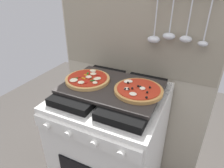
{
  "coord_description": "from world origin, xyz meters",
  "views": [
    {
      "loc": [
        0.42,
        -0.87,
        1.44
      ],
      "look_at": [
        0.0,
        0.0,
        0.93
      ],
      "focal_mm": 31.35,
      "sensor_mm": 36.0,
      "label": 1
    }
  ],
  "objects": [
    {
      "name": "pizza_left",
      "position": [
        -0.15,
        -0.01,
        0.93
      ],
      "size": [
        0.26,
        0.26,
        0.03
      ],
      "color": "tan",
      "rests_on": "baking_tray"
    },
    {
      "name": "kitchen_backsplash",
      "position": [
        0.0,
        0.33,
        0.79
      ],
      "size": [
        1.1,
        0.09,
        1.55
      ],
      "color": "#B2A893",
      "rests_on": "ground_plane"
    },
    {
      "name": "stove",
      "position": [
        -0.0,
        -0.0,
        0.45
      ],
      "size": [
        0.6,
        0.64,
        0.9
      ],
      "color": "white",
      "rests_on": "ground_plane"
    },
    {
      "name": "baking_tray",
      "position": [
        0.0,
        0.0,
        0.91
      ],
      "size": [
        0.54,
        0.38,
        0.02
      ],
      "primitive_type": "cube",
      "color": "#2D2826",
      "rests_on": "stove"
    },
    {
      "name": "pizza_right",
      "position": [
        0.15,
        -0.0,
        0.93
      ],
      "size": [
        0.26,
        0.26,
        0.03
      ],
      "color": "#C18947",
      "rests_on": "baking_tray"
    }
  ]
}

